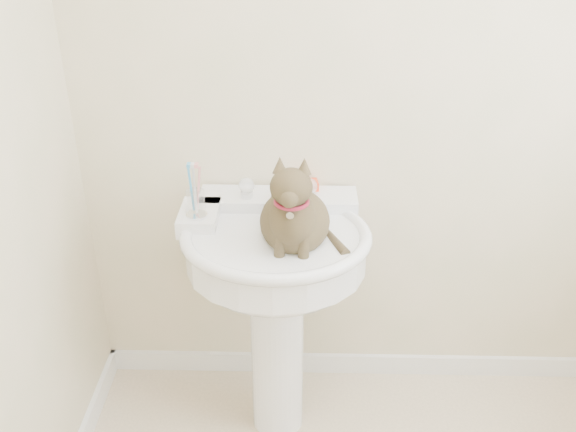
{
  "coord_description": "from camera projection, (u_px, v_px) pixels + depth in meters",
  "views": [
    {
      "loc": [
        -0.3,
        -1.0,
        1.89
      ],
      "look_at": [
        -0.34,
        0.78,
        0.92
      ],
      "focal_mm": 40.0,
      "sensor_mm": 36.0,
      "label": 1
    }
  ],
  "objects": [
    {
      "name": "wall_back",
      "position": [
        392.0,
        85.0,
        2.14
      ],
      "size": [
        2.2,
        0.0,
        2.5
      ],
      "primitive_type": null,
      "color": "beige",
      "rests_on": "ground"
    },
    {
      "name": "baseboard_back",
      "position": [
        370.0,
        364.0,
        2.71
      ],
      "size": [
        2.2,
        0.02,
        0.09
      ],
      "primitive_type": "cube",
      "color": "white",
      "rests_on": "floor"
    },
    {
      "name": "pedestal_sink",
      "position": [
        276.0,
        271.0,
        2.16
      ],
      "size": [
        0.64,
        0.63,
        0.88
      ],
      "color": "white",
      "rests_on": "floor"
    },
    {
      "name": "faucet",
      "position": [
        278.0,
        189.0,
        2.19
      ],
      "size": [
        0.28,
        0.12,
        0.14
      ],
      "color": "silver",
      "rests_on": "pedestal_sink"
    },
    {
      "name": "soap_bar",
      "position": [
        305.0,
        185.0,
        2.28
      ],
      "size": [
        0.1,
        0.07,
        0.03
      ],
      "primitive_type": "cube",
      "rotation": [
        0.0,
        0.0,
        0.15
      ],
      "color": "#F3451D",
      "rests_on": "pedestal_sink"
    },
    {
      "name": "toothbrush_cup",
      "position": [
        196.0,
        203.0,
        2.09
      ],
      "size": [
        0.07,
        0.07,
        0.19
      ],
      "rotation": [
        0.0,
        0.0,
        -0.17
      ],
      "color": "silver",
      "rests_on": "pedestal_sink"
    },
    {
      "name": "cat",
      "position": [
        295.0,
        217.0,
        1.99
      ],
      "size": [
        0.24,
        0.31,
        0.45
      ],
      "rotation": [
        0.0,
        0.0,
        -0.08
      ],
      "color": "brown",
      "rests_on": "pedestal_sink"
    }
  ]
}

